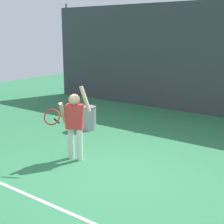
# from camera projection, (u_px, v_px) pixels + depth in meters

# --- Properties ---
(ground_plane) EXTENTS (20.00, 20.00, 0.00)m
(ground_plane) POSITION_uv_depth(u_px,v_px,m) (109.00, 175.00, 5.29)
(ground_plane) COLOR #2D7247
(court_line_baseline) EXTENTS (9.00, 0.05, 0.00)m
(court_line_baseline) POSITION_uv_depth(u_px,v_px,m) (55.00, 206.00, 4.34)
(court_line_baseline) COLOR white
(court_line_baseline) RESTS_ON ground
(back_fence_windscreen) EXTENTS (11.31, 0.08, 3.08)m
(back_fence_windscreen) POSITION_uv_depth(u_px,v_px,m) (217.00, 60.00, 8.69)
(back_fence_windscreen) COLOR #383D42
(back_fence_windscreen) RESTS_ON ground
(fence_post_0) EXTENTS (0.09, 0.09, 3.23)m
(fence_post_0) POSITION_uv_depth(u_px,v_px,m) (68.00, 50.00, 11.88)
(fence_post_0) COLOR slate
(fence_post_0) RESTS_ON ground
(fence_post_1) EXTENTS (0.09, 0.09, 3.23)m
(fence_post_1) POSITION_uv_depth(u_px,v_px,m) (218.00, 57.00, 8.72)
(fence_post_1) COLOR slate
(fence_post_1) RESTS_ON ground
(tennis_player) EXTENTS (0.52, 0.79, 1.35)m
(tennis_player) POSITION_uv_depth(u_px,v_px,m) (74.00, 121.00, 5.78)
(tennis_player) COLOR silver
(tennis_player) RESTS_ON ground
(ball_hopper) EXTENTS (0.38, 0.38, 0.56)m
(ball_hopper) POSITION_uv_depth(u_px,v_px,m) (88.00, 117.00, 7.73)
(ball_hopper) COLOR gray
(ball_hopper) RESTS_ON ground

